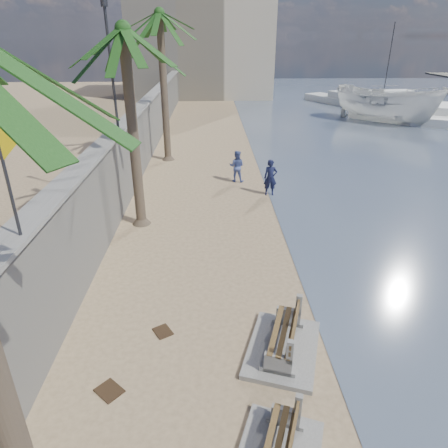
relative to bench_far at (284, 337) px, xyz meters
name	(u,v)px	position (x,y,z in m)	size (l,w,h in m)	color
ground_plane	(257,408)	(-0.86, -1.75, -0.46)	(140.00, 140.00, 0.00)	tan
seawall	(145,132)	(-6.06, 18.25, 1.29)	(0.45, 70.00, 3.50)	gray
wall_cap	(143,104)	(-6.06, 18.25, 3.09)	(0.80, 70.00, 0.12)	gray
end_building	(202,40)	(-2.86, 50.25, 6.54)	(18.00, 12.00, 14.00)	#B7AA93
bench_far	(284,337)	(0.00, 0.00, 0.00)	(2.41, 2.93, 1.06)	gray
palm_mid	(123,32)	(-4.87, 7.97, 7.09)	(5.00, 5.00, 8.57)	brown
palm_back	(159,16)	(-4.65, 17.94, 8.02)	(5.00, 5.00, 9.54)	brown
pedestrian_sign	(4,164)	(-5.86, -0.25, 4.69)	(0.78, 0.07, 2.40)	#2D2D33
streetlight	(110,57)	(-5.96, 10.25, 6.18)	(0.28, 0.28, 5.12)	#2D2D33
person_a	(271,175)	(1.20, 11.27, 0.60)	(0.76, 0.52, 2.12)	#121633
person_b	(237,165)	(-0.38, 13.43, 0.51)	(0.94, 0.73, 1.94)	#4D5DA0
boat_cruiser	(387,103)	(14.58, 29.87, 1.38)	(3.81, 3.92, 4.48)	silver
yacht_near	(432,114)	(20.46, 32.25, -0.11)	(11.63, 3.26, 1.50)	silver
yacht_far	(338,101)	(13.56, 41.39, -0.11)	(9.33, 2.61, 1.50)	silver
sailboat_west	(384,93)	(22.34, 49.31, -0.16)	(8.21, 3.05, 9.22)	silver
debris_b	(109,391)	(-4.22, -1.17, -0.45)	(0.60, 0.48, 0.03)	#382616
debris_d	(163,331)	(-3.20, 0.84, -0.45)	(0.53, 0.43, 0.03)	#382616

